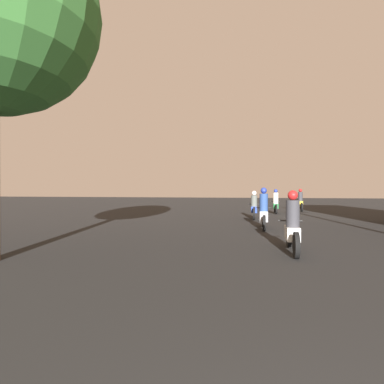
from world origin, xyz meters
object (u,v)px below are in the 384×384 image
Objects in this scene: motorcycle_green at (276,204)px; motorcycle_yellow at (300,202)px; motorcycle_white at (293,227)px; motorcycle_blue at (254,207)px; motorcycle_silver at (264,212)px.

motorcycle_yellow reaches higher than motorcycle_green.
motorcycle_green is 0.90× the size of motorcycle_yellow.
motorcycle_green reaches higher than motorcycle_white.
motorcycle_blue is 7.60m from motorcycle_yellow.
motorcycle_white is 1.04× the size of motorcycle_silver.
motorcycle_green is 3.35m from motorcycle_yellow.
motorcycle_blue is at bearing -112.34° from motorcycle_yellow.
motorcycle_green is (1.01, 8.14, -0.01)m from motorcycle_silver.
motorcycle_yellow reaches higher than motorcycle_white.
motorcycle_blue is 1.09× the size of motorcycle_green.
motorcycle_silver is 1.02× the size of motorcycle_green.
motorcycle_white is at bearing -98.39° from motorcycle_green.
motorcycle_white is 0.95× the size of motorcycle_yellow.
motorcycle_silver reaches higher than motorcycle_blue.
motorcycle_blue is 4.32m from motorcycle_green.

